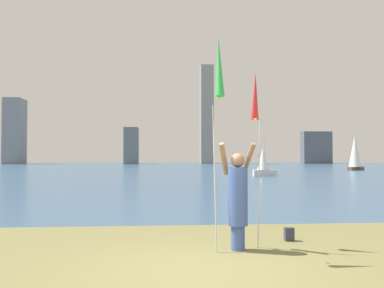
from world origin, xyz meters
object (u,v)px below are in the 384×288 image
at_px(kite_flag_right, 255,101).
at_px(bag, 289,234).
at_px(person, 238,197).
at_px(sailboat_0, 263,163).
at_px(sailboat_6, 355,153).
at_px(kite_flag_left, 219,72).

xyz_separation_m(kite_flag_right, bag, (0.80, 0.41, -2.74)).
distance_m(person, bag, 1.68).
bearing_deg(sailboat_0, sailboat_6, 42.90).
distance_m(sailboat_0, sailboat_6, 21.73).
height_order(kite_flag_right, sailboat_0, sailboat_0).
relative_size(kite_flag_right, sailboat_6, 0.63).
xyz_separation_m(kite_flag_left, sailboat_0, (8.41, 29.92, -2.11)).
bearing_deg(sailboat_0, bag, -103.26).
bearing_deg(kite_flag_right, sailboat_6, 61.86).
bearing_deg(person, sailboat_0, 94.31).
bearing_deg(kite_flag_right, bag, 27.13).
height_order(person, bag, person).
distance_m(person, sailboat_0, 30.48).
height_order(kite_flag_left, bag, kite_flag_left).
height_order(person, kite_flag_left, kite_flag_left).
bearing_deg(bag, sailboat_6, 62.46).
xyz_separation_m(person, kite_flag_left, (-0.43, -0.51, 2.28)).
xyz_separation_m(person, bag, (1.23, 0.75, -0.86)).
height_order(kite_flag_right, bag, kite_flag_right).
relative_size(kite_flag_left, sailboat_0, 1.03).
bearing_deg(person, bag, 50.90).
bearing_deg(kite_flag_right, kite_flag_left, -135.26).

